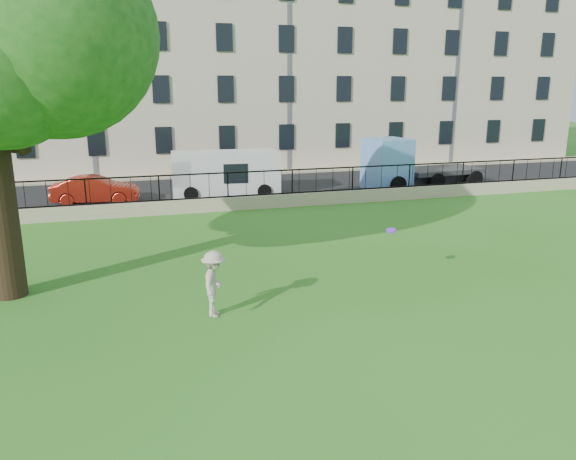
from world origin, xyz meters
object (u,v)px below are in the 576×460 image
object	(u,v)px
red_sedan	(95,190)
blue_truck	(422,162)
white_van	(226,174)
man	(214,284)
frisbee	(391,230)

from	to	relation	value
red_sedan	blue_truck	bearing A→B (deg)	-84.80
blue_truck	white_van	bearing A→B (deg)	170.85
man	frisbee	bearing A→B (deg)	-61.82
man	red_sedan	bearing A→B (deg)	31.63
red_sedan	blue_truck	size ratio (longest dim) A/B	0.61
red_sedan	man	bearing A→B (deg)	-161.00
red_sedan	blue_truck	xyz separation A→B (m)	(17.04, -0.42, 0.71)
frisbee	blue_truck	bearing A→B (deg)	57.43
man	white_van	bearing A→B (deg)	7.85
man	blue_truck	bearing A→B (deg)	-24.49
man	white_van	size ratio (longest dim) A/B	0.31
red_sedan	white_van	distance (m)	6.30
man	frisbee	size ratio (longest dim) A/B	6.12
frisbee	man	bearing A→B (deg)	-171.06
man	red_sedan	world-z (taller)	man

